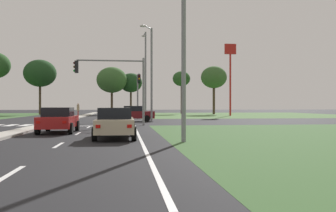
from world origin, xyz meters
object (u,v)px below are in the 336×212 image
at_px(treeline_sixth, 214,77).
at_px(traffic_signal_near_right, 117,78).
at_px(car_beige_second, 115,123).
at_px(street_lamp_second, 151,69).
at_px(treeline_fourth, 112,80).
at_px(street_lamp_third, 145,71).
at_px(car_maroon_third, 133,114).
at_px(street_lamp_near, 180,15).
at_px(traffic_signal_far_right, 138,88).
at_px(pedestrian_at_median, 78,108).
at_px(treeline_third, 40,73).
at_px(treeline_fifth, 131,83).
at_px(fastfood_pole_sign, 230,63).
at_px(car_red_near, 59,120).
at_px(treeline_seventh, 181,79).

bearing_deg(treeline_sixth, traffic_signal_near_right, -115.37).
relative_size(car_beige_second, street_lamp_second, 0.48).
height_order(car_beige_second, treeline_fourth, treeline_fourth).
bearing_deg(street_lamp_third, treeline_sixth, 54.93).
distance_m(car_maroon_third, treeline_fourth, 29.93).
bearing_deg(treeline_sixth, street_lamp_near, -105.78).
distance_m(traffic_signal_far_right, treeline_fourth, 25.20).
bearing_deg(street_lamp_second, traffic_signal_near_right, -119.04).
xyz_separation_m(pedestrian_at_median, treeline_sixth, (22.14, 15.25, 5.46)).
bearing_deg(traffic_signal_far_right, traffic_signal_near_right, -100.23).
xyz_separation_m(traffic_signal_far_right, treeline_third, (-16.04, 24.07, 3.58)).
distance_m(street_lamp_third, treeline_fifth, 22.05).
height_order(fastfood_pole_sign, treeline_fourth, fastfood_pole_sign).
distance_m(car_red_near, car_beige_second, 5.30).
distance_m(traffic_signal_near_right, treeline_sixth, 38.92).
bearing_deg(traffic_signal_near_right, fastfood_pole_sign, 56.83).
distance_m(car_maroon_third, traffic_signal_near_right, 7.79).
xyz_separation_m(fastfood_pole_sign, treeline_sixth, (-0.33, 9.11, -1.54)).
height_order(fastfood_pole_sign, treeline_seventh, fastfood_pole_sign).
height_order(car_maroon_third, traffic_signal_far_right, traffic_signal_far_right).
bearing_deg(car_maroon_third, street_lamp_third, -11.31).
bearing_deg(traffic_signal_far_right, street_lamp_second, -80.93).
xyz_separation_m(treeline_third, treeline_fourth, (12.24, 0.71, -0.99)).
distance_m(pedestrian_at_median, treeline_fourth, 17.67).
distance_m(car_maroon_third, traffic_signal_far_right, 5.34).
distance_m(street_lamp_second, treeline_fourth, 31.23).
distance_m(street_lamp_third, treeline_fourth, 21.07).
distance_m(traffic_signal_far_right, traffic_signal_near_right, 11.76).
distance_m(traffic_signal_near_right, pedestrian_at_median, 20.73).
height_order(car_beige_second, traffic_signal_far_right, traffic_signal_far_right).
height_order(car_maroon_third, treeline_third, treeline_third).
bearing_deg(treeline_seventh, traffic_signal_near_right, -106.15).
bearing_deg(treeline_seventh, car_maroon_third, -107.24).
bearing_deg(pedestrian_at_median, street_lamp_second, 66.41).
height_order(treeline_third, treeline_fifth, treeline_third).
relative_size(traffic_signal_far_right, street_lamp_second, 0.57).
distance_m(street_lamp_near, fastfood_pole_sign, 41.65).
relative_size(treeline_fourth, treeline_seventh, 1.04).
xyz_separation_m(traffic_signal_far_right, traffic_signal_near_right, (-2.09, -11.57, 0.21)).
bearing_deg(fastfood_pole_sign, traffic_signal_near_right, -123.17).
bearing_deg(treeline_seventh, treeline_third, -172.24).
distance_m(car_beige_second, street_lamp_second, 17.45).
bearing_deg(treeline_seventh, treeline_fourth, -168.13).
height_order(car_red_near, street_lamp_third, street_lamp_third).
bearing_deg(treeline_third, treeline_seventh, 7.76).
relative_size(car_beige_second, traffic_signal_near_right, 0.78).
bearing_deg(traffic_signal_far_right, treeline_fifth, 90.83).
bearing_deg(fastfood_pole_sign, treeline_third, 162.60).
height_order(car_red_near, car_beige_second, car_beige_second).
bearing_deg(pedestrian_at_median, car_beige_second, 45.86).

